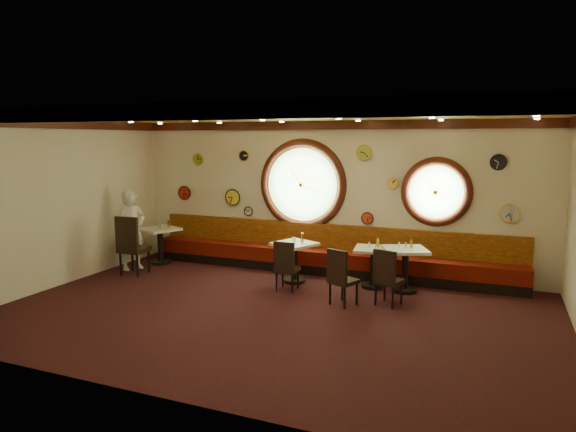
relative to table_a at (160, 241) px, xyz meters
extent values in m
cube|color=black|center=(3.75, -2.14, -0.52)|extent=(9.00, 6.00, 0.00)
cube|color=#C38B37|center=(3.75, -2.14, 2.68)|extent=(9.00, 6.00, 0.02)
cube|color=beige|center=(3.75, 0.86, 1.08)|extent=(9.00, 0.02, 3.20)
cube|color=beige|center=(3.75, -5.14, 1.08)|extent=(9.00, 0.02, 3.20)
cube|color=beige|center=(-0.75, -2.14, 1.08)|extent=(0.02, 6.00, 3.20)
cube|color=#3B140A|center=(3.75, 0.81, 2.59)|extent=(9.00, 0.10, 0.18)
cube|color=#3B140A|center=(3.75, -5.09, 2.59)|extent=(9.00, 0.10, 0.18)
cube|color=#3B140A|center=(-0.70, -2.14, 2.59)|extent=(0.10, 6.00, 0.18)
cube|color=black|center=(3.75, 0.58, -0.42)|extent=(8.00, 0.55, 0.20)
cube|color=#560F07|center=(3.75, 0.58, -0.17)|extent=(8.00, 0.55, 0.30)
cube|color=#641507|center=(3.75, 0.80, 0.23)|extent=(8.00, 0.10, 0.55)
cylinder|color=#99CE7B|center=(3.15, 0.85, 1.33)|extent=(1.66, 0.02, 1.66)
torus|color=#3B140A|center=(3.15, 0.84, 1.33)|extent=(1.98, 0.18, 1.98)
torus|color=gold|center=(3.15, 0.81, 1.33)|extent=(1.61, 0.03, 1.61)
cylinder|color=#99CE7B|center=(5.95, 0.85, 1.28)|extent=(1.10, 0.02, 1.10)
torus|color=#3B140A|center=(5.95, 0.84, 1.28)|extent=(1.38, 0.18, 1.38)
torus|color=gold|center=(5.95, 0.81, 1.28)|extent=(1.09, 0.03, 1.09)
cylinder|color=black|center=(1.75, 0.82, 1.93)|extent=(0.24, 0.03, 0.24)
cylinder|color=#A1BB3A|center=(4.50, 0.82, 2.03)|extent=(0.30, 0.03, 0.30)
cylinder|color=yellow|center=(1.45, 0.82, 0.98)|extent=(0.36, 0.03, 0.36)
cylinder|color=black|center=(7.05, 0.82, 1.88)|extent=(0.28, 0.03, 0.28)
cylinder|color=silver|center=(1.85, 0.82, 0.68)|extent=(0.20, 0.03, 0.20)
cylinder|color=#E4BC4C|center=(5.10, 0.82, 1.43)|extent=(0.22, 0.03, 0.22)
cylinder|color=red|center=(4.60, 0.82, 0.68)|extent=(0.24, 0.03, 0.24)
cylinder|color=red|center=(0.15, 0.82, 1.03)|extent=(0.32, 0.03, 0.32)
cylinder|color=#75AE22|center=(0.55, 0.82, 1.83)|extent=(0.26, 0.03, 0.26)
cylinder|color=silver|center=(7.30, 0.82, 0.93)|extent=(0.34, 0.03, 0.34)
cylinder|color=black|center=(0.00, 0.00, -0.49)|extent=(0.47, 0.47, 0.06)
cylinder|color=black|center=(0.00, 0.00, -0.11)|extent=(0.13, 0.13, 0.75)
cube|color=white|center=(0.00, 0.00, 0.28)|extent=(0.98, 0.98, 0.05)
cylinder|color=black|center=(3.40, -0.27, -0.49)|extent=(0.46, 0.46, 0.06)
cylinder|color=black|center=(3.40, -0.27, -0.12)|extent=(0.12, 0.12, 0.73)
cube|color=white|center=(3.40, -0.27, 0.26)|extent=(0.96, 0.96, 0.05)
cylinder|color=black|center=(4.94, -0.06, -0.49)|extent=(0.44, 0.44, 0.06)
cylinder|color=black|center=(4.94, -0.06, -0.14)|extent=(0.12, 0.12, 0.70)
cube|color=white|center=(4.94, -0.06, 0.23)|extent=(0.80, 0.80, 0.05)
cylinder|color=black|center=(5.55, -0.11, -0.49)|extent=(0.47, 0.47, 0.06)
cylinder|color=black|center=(5.55, -0.11, -0.11)|extent=(0.13, 0.13, 0.75)
cube|color=white|center=(5.55, -0.11, 0.28)|extent=(0.99, 0.99, 0.05)
cube|color=black|center=(0.06, -0.98, 0.01)|extent=(0.55, 0.55, 0.09)
cube|color=black|center=(0.07, -1.21, 0.39)|extent=(0.53, 0.10, 0.68)
cube|color=black|center=(3.48, -0.84, -0.12)|extent=(0.41, 0.41, 0.07)
cube|color=black|center=(3.48, -1.01, 0.18)|extent=(0.40, 0.06, 0.52)
cube|color=black|center=(4.70, -1.27, -0.10)|extent=(0.55, 0.55, 0.07)
cube|color=black|center=(4.63, -1.43, 0.20)|extent=(0.40, 0.22, 0.54)
cube|color=black|center=(5.42, -0.99, -0.10)|extent=(0.51, 0.51, 0.07)
cube|color=black|center=(5.37, -1.16, 0.20)|extent=(0.41, 0.17, 0.54)
cylinder|color=silver|center=(-0.05, 0.02, 0.35)|extent=(0.03, 0.03, 0.09)
cylinder|color=silver|center=(3.31, -0.16, 0.33)|extent=(0.03, 0.03, 0.09)
cylinder|color=silver|center=(4.85, -0.05, 0.31)|extent=(0.04, 0.04, 0.11)
cylinder|color=silver|center=(5.41, -0.03, 0.35)|extent=(0.03, 0.03, 0.09)
cylinder|color=silver|center=(0.08, -0.09, 0.35)|extent=(0.04, 0.04, 0.10)
cylinder|color=silver|center=(3.39, -0.24, 0.33)|extent=(0.04, 0.04, 0.10)
cylinder|color=silver|center=(4.97, -0.05, 0.30)|extent=(0.03, 0.03, 0.09)
cylinder|color=silver|center=(5.54, -0.08, 0.36)|extent=(0.04, 0.04, 0.10)
cylinder|color=gold|center=(0.14, 0.13, 0.38)|extent=(0.05, 0.05, 0.16)
cylinder|color=gold|center=(3.52, -0.16, 0.37)|extent=(0.06, 0.06, 0.18)
cylinder|color=gold|center=(5.00, 0.02, 0.34)|extent=(0.05, 0.05, 0.17)
cylinder|color=gold|center=(5.64, -0.05, 0.39)|extent=(0.05, 0.05, 0.16)
imported|color=white|center=(-0.25, -0.65, 0.34)|extent=(0.63, 0.74, 1.72)
camera|label=1|loc=(7.03, -9.53, 2.33)|focal=32.00mm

